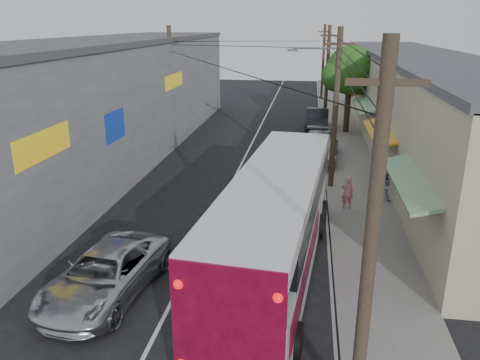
# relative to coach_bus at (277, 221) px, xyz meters

# --- Properties ---
(ground) EXTENTS (120.00, 120.00, 0.00)m
(ground) POSITION_rel_coach_bus_xyz_m (-3.01, -4.10, -1.83)
(ground) COLOR black
(ground) RESTS_ON ground
(sidewalk) EXTENTS (3.00, 80.00, 0.12)m
(sidewalk) POSITION_rel_coach_bus_xyz_m (3.49, 15.90, -1.77)
(sidewalk) COLOR slate
(sidewalk) RESTS_ON ground
(building_right) EXTENTS (7.09, 40.00, 6.25)m
(building_right) POSITION_rel_coach_bus_xyz_m (7.98, 17.90, 1.32)
(building_right) COLOR #B6AF91
(building_right) RESTS_ON ground
(building_left) EXTENTS (7.20, 36.00, 7.25)m
(building_left) POSITION_rel_coach_bus_xyz_m (-11.51, 13.89, 1.82)
(building_left) COLOR gray
(building_left) RESTS_ON ground
(utility_poles) EXTENTS (11.80, 45.28, 8.00)m
(utility_poles) POSITION_rel_coach_bus_xyz_m (0.12, 16.22, 2.29)
(utility_poles) COLOR #473828
(utility_poles) RESTS_ON ground
(street_tree) EXTENTS (4.40, 4.00, 6.60)m
(street_tree) POSITION_rel_coach_bus_xyz_m (3.86, 21.91, 2.84)
(street_tree) COLOR #3F2B19
(street_tree) RESTS_ON ground
(coach_bus) EXTENTS (3.76, 12.48, 3.54)m
(coach_bus) POSITION_rel_coach_bus_xyz_m (0.00, 0.00, 0.00)
(coach_bus) COLOR silver
(coach_bus) RESTS_ON ground
(jeepney) EXTENTS (3.11, 5.60, 1.48)m
(jeepney) POSITION_rel_coach_bus_xyz_m (-5.12, -2.34, -1.09)
(jeepney) COLOR silver
(jeepney) RESTS_ON ground
(parked_suv) EXTENTS (2.82, 5.97, 1.68)m
(parked_suv) POSITION_rel_coach_bus_xyz_m (1.59, 13.90, -0.99)
(parked_suv) COLOR #9E9EA6
(parked_suv) RESTS_ON ground
(parked_car_mid) EXTENTS (1.77, 3.89, 1.29)m
(parked_car_mid) POSITION_rel_coach_bus_xyz_m (1.59, 15.90, -1.19)
(parked_car_mid) COLOR #222327
(parked_car_mid) RESTS_ON ground
(parked_car_far) EXTENTS (1.88, 5.00, 1.63)m
(parked_car_far) POSITION_rel_coach_bus_xyz_m (1.59, 22.90, -1.02)
(parked_car_far) COLOR black
(parked_car_far) RESTS_ON ground
(pedestrian_near) EXTENTS (0.59, 0.42, 1.52)m
(pedestrian_near) POSITION_rel_coach_bus_xyz_m (2.79, 5.90, -0.95)
(pedestrian_near) COLOR #DB748A
(pedestrian_near) RESTS_ON sidewalk
(pedestrian_far) EXTENTS (0.85, 0.75, 1.48)m
(pedestrian_far) POSITION_rel_coach_bus_xyz_m (4.59, 7.17, -0.97)
(pedestrian_far) COLOR #93A6D6
(pedestrian_far) RESTS_ON sidewalk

